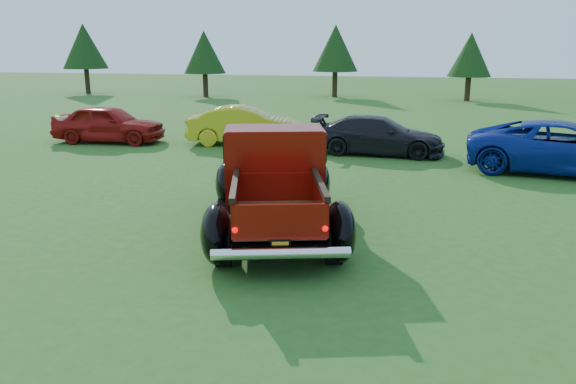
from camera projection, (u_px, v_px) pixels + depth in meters
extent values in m
plane|color=#275919|center=(255.00, 245.00, 10.24)|extent=(120.00, 120.00, 0.00)
cylinder|color=#332114|center=(87.00, 81.00, 43.03)|extent=(0.36, 0.36, 1.87)
cone|color=black|center=(84.00, 46.00, 42.37)|extent=(3.33, 3.33, 3.33)
cylinder|color=#332114|center=(206.00, 85.00, 39.97)|extent=(0.36, 0.36, 1.66)
cone|color=black|center=(204.00, 52.00, 39.39)|extent=(2.94, 2.94, 2.94)
cylinder|color=#332114|center=(335.00, 84.00, 39.92)|extent=(0.36, 0.36, 1.80)
cone|color=black|center=(336.00, 48.00, 39.29)|extent=(3.20, 3.20, 3.20)
cylinder|color=#332114|center=(468.00, 89.00, 37.07)|extent=(0.36, 0.36, 1.58)
cone|color=black|center=(470.00, 55.00, 36.52)|extent=(2.82, 2.82, 2.82)
cylinder|color=black|center=(223.00, 241.00, 9.20)|extent=(0.48, 0.89, 0.86)
cylinder|color=black|center=(333.00, 239.00, 9.29)|extent=(0.48, 0.89, 0.86)
cylinder|color=black|center=(232.00, 189.00, 12.50)|extent=(0.48, 0.89, 0.86)
cylinder|color=black|center=(313.00, 188.00, 12.60)|extent=(0.48, 0.89, 0.86)
cube|color=black|center=(275.00, 207.00, 10.93)|extent=(2.81, 5.24, 0.21)
cube|color=maroon|center=(273.00, 166.00, 12.53)|extent=(2.19, 2.04, 0.66)
cube|color=silver|center=(272.00, 160.00, 13.33)|extent=(1.66, 0.53, 0.53)
cube|color=maroon|center=(274.00, 163.00, 11.09)|extent=(2.17, 1.70, 1.39)
cube|color=black|center=(274.00, 144.00, 11.00)|extent=(2.18, 1.61, 0.53)
cube|color=maroon|center=(274.00, 130.00, 10.93)|extent=(2.05, 1.58, 0.09)
cube|color=brown|center=(278.00, 219.00, 9.60)|extent=(1.97, 2.45, 0.05)
cube|color=maroon|center=(235.00, 204.00, 9.49)|extent=(0.64, 2.07, 0.56)
cube|color=maroon|center=(320.00, 202.00, 9.57)|extent=(0.64, 2.07, 0.56)
cube|color=maroon|center=(276.00, 188.00, 10.56)|extent=(1.40, 0.45, 0.56)
cube|color=maroon|center=(280.00, 222.00, 8.49)|extent=(1.41, 0.46, 0.56)
cube|color=black|center=(235.00, 185.00, 9.41)|extent=(0.68, 2.08, 0.10)
cube|color=black|center=(320.00, 183.00, 9.48)|extent=(0.68, 2.08, 0.10)
ellipsoid|color=black|center=(217.00, 234.00, 9.16)|extent=(0.78, 1.22, 0.94)
ellipsoid|color=black|center=(340.00, 231.00, 9.26)|extent=(0.78, 1.22, 0.94)
ellipsoid|color=black|center=(227.00, 184.00, 12.46)|extent=(0.78, 1.22, 0.94)
ellipsoid|color=black|center=(318.00, 183.00, 12.57)|extent=(0.78, 1.22, 0.94)
cube|color=black|center=(223.00, 215.00, 10.86)|extent=(0.94, 2.25, 0.06)
cube|color=black|center=(327.00, 213.00, 10.97)|extent=(0.94, 2.25, 0.06)
cylinder|color=silver|center=(281.00, 253.00, 8.34)|extent=(2.05, 0.73, 0.17)
cube|color=black|center=(280.00, 245.00, 8.54)|extent=(0.31, 0.10, 0.16)
cube|color=gold|center=(280.00, 245.00, 8.53)|extent=(0.25, 0.08, 0.11)
sphere|color=#CC0505|center=(235.00, 230.00, 8.46)|extent=(0.10, 0.10, 0.10)
sphere|color=#CC0505|center=(325.00, 229.00, 8.53)|extent=(0.10, 0.10, 0.10)
imported|color=maroon|center=(109.00, 124.00, 21.05)|extent=(4.22, 1.93, 1.40)
imported|color=gold|center=(245.00, 125.00, 20.66)|extent=(4.42, 2.20, 1.39)
imported|color=black|center=(379.00, 135.00, 18.76)|extent=(4.45, 2.03, 1.26)
imported|color=navy|center=(565.00, 148.00, 15.86)|extent=(5.67, 3.37, 1.48)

